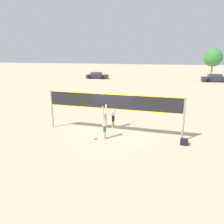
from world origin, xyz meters
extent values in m
plane|color=#C6B28C|center=(0.00, 0.00, 0.00)|extent=(200.00, 200.00, 0.00)
cylinder|color=gray|center=(-4.12, 0.00, 1.24)|extent=(0.11, 0.11, 2.49)
cylinder|color=gray|center=(4.12, 0.00, 1.24)|extent=(0.11, 0.11, 2.49)
cube|color=black|center=(0.00, 0.00, 2.01)|extent=(8.13, 0.02, 0.97)
cube|color=yellow|center=(0.00, 0.00, 2.46)|extent=(8.13, 0.03, 0.06)
cube|color=yellow|center=(0.00, 0.00, 1.55)|extent=(8.13, 0.03, 0.06)
cylinder|color=beige|center=(-0.14, -1.06, 0.22)|extent=(0.11, 0.11, 0.44)
cylinder|color=#267F3F|center=(-0.14, -1.06, 0.63)|extent=(0.12, 0.12, 0.36)
cylinder|color=beige|center=(-0.14, -0.86, 0.22)|extent=(0.11, 0.11, 0.44)
cylinder|color=#267F3F|center=(-0.14, -0.86, 0.63)|extent=(0.12, 0.12, 0.36)
cylinder|color=beige|center=(-0.14, -0.96, 1.10)|extent=(0.28, 0.28, 0.57)
sphere|color=beige|center=(-0.14, -0.96, 1.49)|extent=(0.22, 0.22, 0.22)
cylinder|color=beige|center=(-0.14, -1.20, 1.66)|extent=(0.08, 0.21, 0.64)
cylinder|color=beige|center=(-0.14, -0.73, 1.66)|extent=(0.08, 0.21, 0.64)
cylinder|color=tan|center=(-0.22, 1.10, 0.25)|extent=(0.11, 0.11, 0.49)
cylinder|color=black|center=(-0.22, 1.10, 0.69)|extent=(0.12, 0.12, 0.40)
cylinder|color=tan|center=(-0.22, 0.90, 0.25)|extent=(0.11, 0.11, 0.49)
cylinder|color=black|center=(-0.22, 0.90, 0.69)|extent=(0.12, 0.12, 0.40)
cylinder|color=white|center=(-0.22, 1.00, 1.21)|extent=(0.28, 0.28, 0.63)
sphere|color=tan|center=(-0.22, 1.00, 1.65)|extent=(0.25, 0.25, 0.25)
cylinder|color=tan|center=(-0.22, 1.24, 1.85)|extent=(0.08, 0.23, 0.71)
cylinder|color=tan|center=(-0.22, 0.76, 1.85)|extent=(0.08, 0.23, 0.71)
sphere|color=white|center=(-0.67, -1.22, 0.11)|extent=(0.22, 0.22, 0.22)
cube|color=black|center=(4.23, -0.51, 0.16)|extent=(0.40, 0.35, 0.32)
cube|color=#232328|center=(-12.20, 29.70, 0.46)|extent=(4.40, 2.07, 0.66)
cube|color=#2D333D|center=(-12.42, 29.69, 1.03)|extent=(2.04, 1.76, 0.50)
cylinder|color=black|center=(-10.94, 30.64, 0.32)|extent=(0.65, 0.27, 0.64)
cylinder|color=black|center=(-10.82, 28.96, 0.32)|extent=(0.65, 0.27, 0.64)
cylinder|color=black|center=(-13.59, 30.45, 0.32)|extent=(0.65, 0.27, 0.64)
cylinder|color=black|center=(-13.47, 28.77, 0.32)|extent=(0.65, 0.27, 0.64)
cube|color=#232328|center=(10.01, 30.66, 0.49)|extent=(4.98, 2.34, 0.73)
cube|color=#2D333D|center=(9.77, 30.63, 1.12)|extent=(2.34, 1.88, 0.53)
cylinder|color=black|center=(11.38, 31.67, 0.32)|extent=(0.66, 0.30, 0.64)
cylinder|color=black|center=(8.43, 31.31, 0.32)|extent=(0.66, 0.30, 0.64)
cylinder|color=black|center=(8.64, 29.64, 0.32)|extent=(0.66, 0.30, 0.64)
cylinder|color=brown|center=(10.12, 38.32, 1.57)|extent=(0.26, 0.26, 3.14)
sphere|color=#387A38|center=(10.12, 38.32, 4.16)|extent=(3.71, 3.71, 3.71)
camera|label=1|loc=(3.71, -12.13, 4.71)|focal=35.00mm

